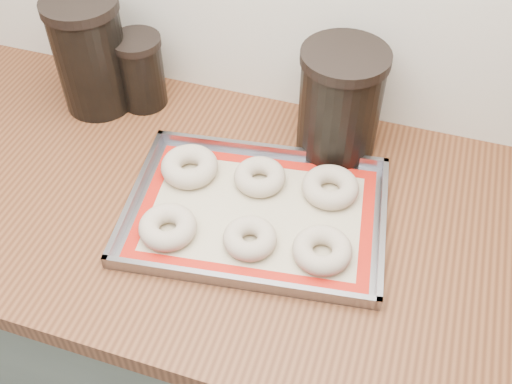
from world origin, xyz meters
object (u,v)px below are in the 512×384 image
(bagel_front_mid, at_px, (250,238))
(bagel_back_mid, at_px, (260,177))
(canister_right, at_px, (340,102))
(bagel_front_left, at_px, (168,227))
(bagel_back_left, at_px, (190,166))
(baking_tray, at_px, (256,212))
(canister_left, at_px, (90,55))
(bagel_back_right, at_px, (330,187))
(bagel_front_right, at_px, (322,250))
(canister_mid, at_px, (140,71))

(bagel_front_mid, bearing_deg, bagel_back_mid, 101.25)
(bagel_back_mid, xyz_separation_m, canister_right, (0.11, 0.15, 0.09))
(bagel_back_mid, bearing_deg, bagel_front_left, -124.30)
(bagel_back_left, xyz_separation_m, bagel_back_mid, (0.14, 0.02, -0.00))
(baking_tray, relative_size, canister_left, 2.05)
(bagel_back_left, bearing_deg, canister_right, 34.56)
(bagel_back_left, xyz_separation_m, canister_right, (0.25, 0.17, 0.09))
(bagel_back_right, bearing_deg, bagel_front_right, -82.14)
(baking_tray, distance_m, bagel_back_mid, 0.08)
(canister_left, relative_size, canister_right, 1.10)
(baking_tray, relative_size, bagel_front_left, 4.93)
(bagel_back_left, bearing_deg, bagel_back_right, 6.54)
(bagel_back_right, bearing_deg, baking_tray, -142.57)
(bagel_front_right, bearing_deg, canister_mid, 147.51)
(baking_tray, bearing_deg, bagel_back_right, 37.43)
(bagel_front_left, bearing_deg, bagel_front_mid, 8.34)
(bagel_back_mid, xyz_separation_m, canister_left, (-0.41, 0.13, 0.10))
(baking_tray, xyz_separation_m, bagel_back_right, (0.12, 0.09, 0.02))
(bagel_front_mid, distance_m, canister_mid, 0.47)
(bagel_front_left, bearing_deg, bagel_back_mid, 55.70)
(bagel_back_mid, bearing_deg, canister_left, 161.79)
(bagel_front_right, xyz_separation_m, bagel_back_mid, (-0.15, 0.13, 0.00))
(bagel_front_mid, relative_size, canister_mid, 0.58)
(baking_tray, xyz_separation_m, bagel_back_mid, (-0.02, 0.07, 0.01))
(bagel_front_mid, bearing_deg, bagel_front_right, 6.02)
(canister_mid, xyz_separation_m, canister_right, (0.43, -0.01, 0.03))
(canister_right, bearing_deg, bagel_front_right, -81.70)
(bagel_front_right, distance_m, bagel_back_mid, 0.20)
(bagel_back_left, relative_size, canister_right, 0.49)
(bagel_front_right, distance_m, bagel_back_left, 0.31)
(bagel_front_left, height_order, canister_right, canister_right)
(bagel_front_left, distance_m, bagel_front_right, 0.27)
(bagel_front_mid, relative_size, bagel_front_right, 0.92)
(baking_tray, bearing_deg, bagel_front_left, -144.60)
(canister_left, bearing_deg, bagel_back_mid, -18.21)
(baking_tray, xyz_separation_m, bagel_back_left, (-0.15, 0.06, 0.02))
(baking_tray, xyz_separation_m, canister_mid, (-0.33, 0.24, 0.07))
(canister_right, bearing_deg, bagel_back_mid, -125.94)
(bagel_front_left, height_order, bagel_back_right, same)
(bagel_back_right, bearing_deg, canister_mid, 161.35)
(bagel_back_right, bearing_deg, bagel_back_mid, -173.92)
(canister_mid, bearing_deg, bagel_back_left, -45.10)
(bagel_front_left, distance_m, canister_mid, 0.39)
(canister_mid, bearing_deg, bagel_back_right, -18.65)
(canister_right, bearing_deg, bagel_back_right, -81.24)
(bagel_back_left, height_order, canister_left, canister_left)
(bagel_front_left, xyz_separation_m, canister_mid, (-0.20, 0.33, 0.06))
(bagel_front_left, xyz_separation_m, bagel_back_mid, (0.11, 0.17, -0.00))
(canister_right, bearing_deg, bagel_back_left, -145.44)
(bagel_front_mid, xyz_separation_m, canister_left, (-0.44, 0.28, 0.10))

